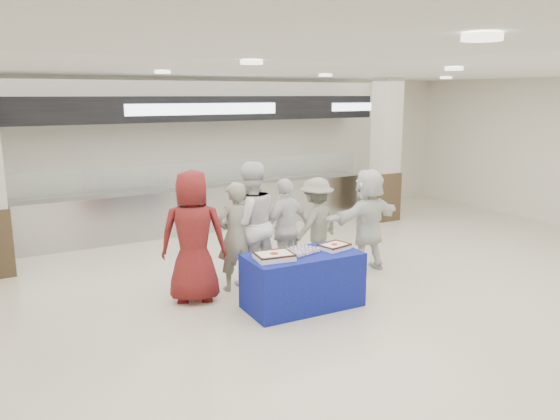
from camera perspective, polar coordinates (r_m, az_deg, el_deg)
ground at (r=7.34m, az=7.98°, el=-10.88°), size 14.00×14.00×0.00m
serving_line at (r=11.63m, az=-8.30°, el=3.56°), size 8.70×0.85×2.80m
column_right at (r=12.63m, az=10.96°, el=5.84°), size 0.55×0.55×3.20m
display_table at (r=7.44m, az=2.38°, el=-7.35°), size 1.58×0.83×0.75m
sheet_cake_left at (r=7.07m, az=-0.62°, el=-4.79°), size 0.53×0.44×0.10m
sheet_cake_right at (r=7.57m, az=5.71°, el=-3.75°), size 0.44×0.38×0.09m
cupcake_tray at (r=7.35m, az=2.20°, el=-4.29°), size 0.42×0.35×0.06m
civilian_maroon at (r=7.59m, az=-9.05°, el=-2.74°), size 1.07×0.90×1.86m
soldier_a at (r=7.99m, az=-4.71°, el=-2.78°), size 0.59×0.39×1.61m
chef_tall at (r=8.21m, az=-3.15°, el=-1.43°), size 0.92×0.73×1.87m
chef_short at (r=8.49m, az=0.64°, el=-1.96°), size 1.00×0.62×1.59m
soldier_b at (r=8.92m, az=3.78°, el=-1.48°), size 1.12×0.85×1.53m
civilian_white at (r=8.95m, az=9.18°, el=-1.04°), size 1.61×0.69×1.69m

